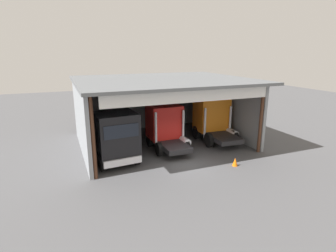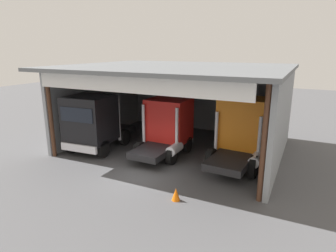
% 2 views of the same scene
% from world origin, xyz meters
% --- Properties ---
extents(ground_plane, '(80.00, 80.00, 0.00)m').
position_xyz_m(ground_plane, '(0.00, 0.00, 0.00)').
color(ground_plane, '#4C4C4F').
rests_on(ground_plane, ground).
extents(workshop_shed, '(13.05, 11.19, 5.29)m').
position_xyz_m(workshop_shed, '(0.00, 5.68, 3.67)').
color(workshop_shed, gray).
rests_on(workshop_shed, ground).
extents(truck_black_center_bay, '(2.98, 5.36, 3.55)m').
position_xyz_m(truck_black_center_bay, '(-4.40, 1.97, 1.86)').
color(truck_black_center_bay, black).
rests_on(truck_black_center_bay, ground).
extents(truck_red_left_bay, '(2.59, 4.55, 3.34)m').
position_xyz_m(truck_red_left_bay, '(-0.13, 3.63, 1.73)').
color(truck_red_left_bay, red).
rests_on(truck_red_left_bay, ground).
extents(truck_orange_center_left_bay, '(2.79, 4.85, 3.69)m').
position_xyz_m(truck_orange_center_left_bay, '(4.28, 3.98, 1.90)').
color(truck_orange_center_left_bay, orange).
rests_on(truck_orange_center_left_bay, ground).
extents(oil_drum, '(0.58, 0.58, 0.86)m').
position_xyz_m(oil_drum, '(1.96, 9.26, 0.43)').
color(oil_drum, '#194CB2').
rests_on(oil_drum, ground).
extents(tool_cart, '(0.90, 0.60, 1.00)m').
position_xyz_m(tool_cart, '(-2.49, 8.69, 0.50)').
color(tool_cart, red).
rests_on(tool_cart, ground).
extents(traffic_cone, '(0.36, 0.36, 0.56)m').
position_xyz_m(traffic_cone, '(2.79, -1.40, 0.28)').
color(traffic_cone, orange).
rests_on(traffic_cone, ground).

